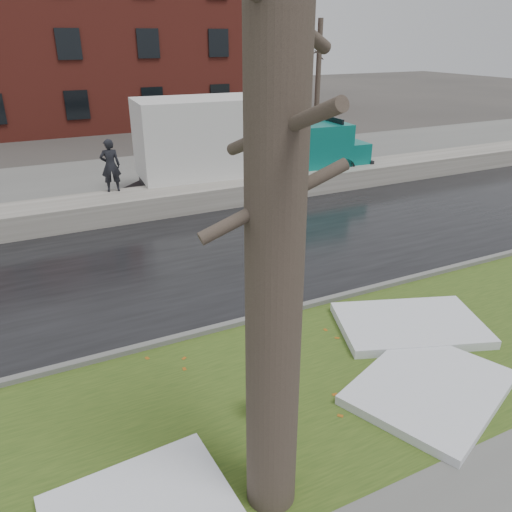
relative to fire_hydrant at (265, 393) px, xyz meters
name	(u,v)px	position (x,y,z in m)	size (l,w,h in m)	color
ground	(283,345)	(1.25, 1.65, -0.53)	(120.00, 120.00, 0.00)	#47423D
verge	(319,381)	(1.25, 0.40, -0.51)	(60.00, 4.50, 0.04)	#2C4517
road	(201,258)	(1.25, 6.15, -0.51)	(60.00, 7.00, 0.03)	black
parking_lot	(128,181)	(1.25, 14.65, -0.51)	(60.00, 9.00, 0.03)	slate
curb	(260,318)	(1.25, 2.65, -0.46)	(60.00, 0.15, 0.14)	slate
snowbank	(156,202)	(1.25, 10.35, -0.15)	(60.00, 1.60, 0.75)	#A19C94
brick_building	(91,42)	(3.25, 31.65, 4.47)	(26.00, 12.00, 10.00)	maroon
bg_tree_right	(318,69)	(17.25, 25.65, 2.81)	(1.40, 1.62, 6.50)	brown
fire_hydrant	(265,393)	(0.00, 0.00, 0.00)	(0.44, 0.37, 0.91)	#9EA2A6
tree	(275,208)	(-0.57, -1.28, 3.38)	(1.59, 1.90, 7.67)	brown
box_truck	(241,141)	(4.96, 11.67, 1.30)	(10.41, 2.99, 3.45)	black
worker	(110,165)	(0.01, 10.95, 1.08)	(0.62, 0.41, 1.70)	black
snow_patch_near	(430,388)	(2.74, -0.65, -0.41)	(2.60, 2.00, 0.16)	silver
snow_patch_far	(140,511)	(-2.14, -0.85, -0.42)	(2.20, 1.60, 0.14)	silver
snow_patch_side	(410,325)	(3.78, 1.00, -0.40)	(2.80, 1.80, 0.18)	silver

